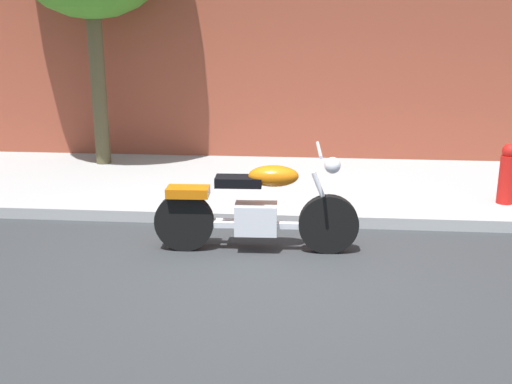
# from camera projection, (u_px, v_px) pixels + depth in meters

# --- Properties ---
(ground_plane) EXTENTS (60.00, 60.00, 0.00)m
(ground_plane) POSITION_uv_depth(u_px,v_px,m) (263.00, 269.00, 6.04)
(ground_plane) COLOR #303335
(sidewalk) EXTENTS (25.45, 3.11, 0.14)m
(sidewalk) POSITION_uv_depth(u_px,v_px,m) (278.00, 186.00, 8.75)
(sidewalk) COLOR #A4A4A4
(sidewalk) RESTS_ON ground
(motorcycle) EXTENTS (2.15, 0.70, 1.13)m
(motorcycle) POSITION_uv_depth(u_px,v_px,m) (256.00, 209.00, 6.40)
(motorcycle) COLOR black
(motorcycle) RESTS_ON ground
(fire_hydrant) EXTENTS (0.20, 0.20, 0.91)m
(fire_hydrant) POSITION_uv_depth(u_px,v_px,m) (507.00, 179.00, 7.62)
(fire_hydrant) COLOR red
(fire_hydrant) RESTS_ON ground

